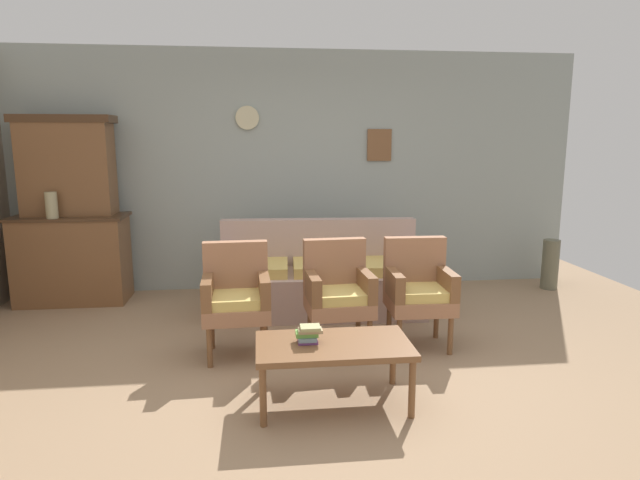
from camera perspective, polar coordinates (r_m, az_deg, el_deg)
The scene contains 12 objects.
ground_plane at distance 4.00m, azimuth 1.23°, elevation -14.77°, with size 7.68×7.68×0.00m, color #997A5B.
wall_back_with_decor at distance 6.24m, azimuth -1.99°, elevation 7.28°, with size 6.40×0.09×2.70m.
side_cabinet at distance 6.28m, azimuth -24.72°, elevation -1.83°, with size 1.16×0.55×0.93m.
cabinet_upper_hutch at distance 6.23m, azimuth -25.20°, elevation 7.20°, with size 0.99×0.38×1.03m.
vase_on_cabinet at distance 6.05m, azimuth -26.56°, elevation 3.33°, with size 0.12×0.12×0.27m, color tan.
floral_couch at distance 5.44m, azimuth 0.00°, elevation -4.18°, with size 2.06×0.91×0.90m.
armchair_near_cabinet at distance 4.36m, azimuth -8.86°, elevation -5.70°, with size 0.54×0.51×0.90m.
armchair_near_couch_end at distance 4.42m, azimuth 1.90°, elevation -5.32°, with size 0.55×0.52×0.90m.
armchair_row_middle at distance 4.57m, azimuth 10.38°, elevation -4.97°, with size 0.53×0.50×0.90m.
coffee_table at distance 3.56m, azimuth 1.43°, elevation -11.49°, with size 1.00×0.56×0.42m.
book_stack_on_table at distance 3.52m, azimuth -1.24°, elevation -9.90°, with size 0.17×0.13×0.12m.
floor_vase_by_wall at distance 6.78m, azimuth 23.20°, elevation -2.39°, with size 0.19×0.19×0.58m, color #605E4A.
Camera 1 is at (-0.49, -3.58, 1.71)m, focal length 30.21 mm.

